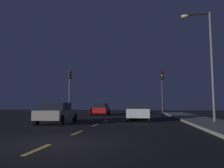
{
  "coord_description": "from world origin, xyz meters",
  "views": [
    {
      "loc": [
        3.02,
        -7.17,
        1.28
      ],
      "look_at": [
        0.05,
        13.44,
        3.3
      ],
      "focal_mm": 34.54,
      "sensor_mm": 36.0,
      "label": 1
    }
  ],
  "objects_px": {
    "traffic_signal_left": "(70,84)",
    "street_lamp_right": "(207,56)",
    "traffic_signal_right": "(162,85)",
    "car_stopped_ahead": "(139,111)",
    "car_adjacent_lane": "(57,113)",
    "car_oncoming_far": "(101,109)"
  },
  "relations": [
    {
      "from": "traffic_signal_right",
      "to": "car_stopped_ahead",
      "type": "bearing_deg",
      "value": -115.57
    },
    {
      "from": "car_stopped_ahead",
      "to": "street_lamp_right",
      "type": "xyz_separation_m",
      "value": [
        4.8,
        -2.43,
        3.94
      ]
    },
    {
      "from": "street_lamp_right",
      "to": "car_oncoming_far",
      "type": "bearing_deg",
      "value": 130.53
    },
    {
      "from": "car_oncoming_far",
      "to": "street_lamp_right",
      "type": "relative_size",
      "value": 0.56
    },
    {
      "from": "traffic_signal_right",
      "to": "street_lamp_right",
      "type": "relative_size",
      "value": 0.61
    },
    {
      "from": "traffic_signal_left",
      "to": "street_lamp_right",
      "type": "distance_m",
      "value": 14.53
    },
    {
      "from": "street_lamp_right",
      "to": "car_stopped_ahead",
      "type": "bearing_deg",
      "value": 153.15
    },
    {
      "from": "traffic_signal_left",
      "to": "car_oncoming_far",
      "type": "relative_size",
      "value": 1.16
    },
    {
      "from": "car_stopped_ahead",
      "to": "car_oncoming_far",
      "type": "height_order",
      "value": "car_stopped_ahead"
    },
    {
      "from": "traffic_signal_left",
      "to": "car_adjacent_lane",
      "type": "bearing_deg",
      "value": -76.07
    },
    {
      "from": "traffic_signal_right",
      "to": "car_adjacent_lane",
      "type": "distance_m",
      "value": 11.78
    },
    {
      "from": "car_stopped_ahead",
      "to": "street_lamp_right",
      "type": "height_order",
      "value": "street_lamp_right"
    },
    {
      "from": "traffic_signal_right",
      "to": "car_oncoming_far",
      "type": "height_order",
      "value": "traffic_signal_right"
    },
    {
      "from": "traffic_signal_right",
      "to": "car_oncoming_far",
      "type": "xyz_separation_m",
      "value": [
        -7.32,
        4.19,
        -2.62
      ]
    },
    {
      "from": "traffic_signal_left",
      "to": "street_lamp_right",
      "type": "bearing_deg",
      "value": -30.17
    },
    {
      "from": "car_oncoming_far",
      "to": "traffic_signal_right",
      "type": "bearing_deg",
      "value": -29.75
    },
    {
      "from": "traffic_signal_right",
      "to": "car_oncoming_far",
      "type": "bearing_deg",
      "value": 150.25
    },
    {
      "from": "street_lamp_right",
      "to": "traffic_signal_left",
      "type": "bearing_deg",
      "value": 149.83
    },
    {
      "from": "car_adjacent_lane",
      "to": "street_lamp_right",
      "type": "distance_m",
      "value": 11.24
    },
    {
      "from": "traffic_signal_left",
      "to": "street_lamp_right",
      "type": "height_order",
      "value": "street_lamp_right"
    },
    {
      "from": "car_stopped_ahead",
      "to": "car_oncoming_far",
      "type": "relative_size",
      "value": 0.99
    },
    {
      "from": "traffic_signal_left",
      "to": "car_stopped_ahead",
      "type": "distance_m",
      "value": 9.53
    }
  ]
}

